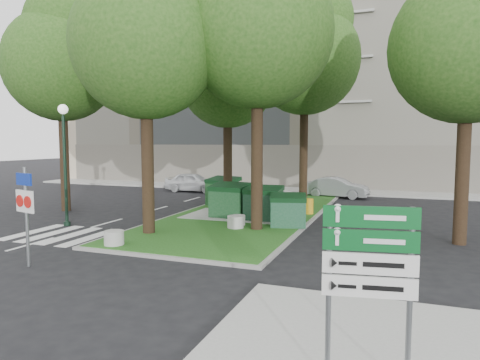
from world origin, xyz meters
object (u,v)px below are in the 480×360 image
at_px(street_lamp, 64,150).
at_px(car_white, 193,182).
at_px(tree_street_left, 63,54).
at_px(litter_bin, 309,206).
at_px(dumpster_b, 230,201).
at_px(bollard_mid, 238,220).
at_px(bollard_right, 236,222).
at_px(tree_median_near_left, 148,31).
at_px(car_silver, 337,188).
at_px(directional_sign, 369,268).
at_px(dumpster_a, 223,192).
at_px(dumpster_c, 263,203).
at_px(bollard_left, 114,238).
at_px(tree_street_right, 472,31).
at_px(tree_median_far, 307,49).
at_px(traffic_sign_pole, 26,203).
at_px(dumpster_d, 288,211).
at_px(tree_median_mid, 230,69).
at_px(tree_median_near_right, 260,17).

relative_size(street_lamp, car_white, 1.26).
relative_size(tree_street_left, car_white, 2.82).
distance_m(litter_bin, street_lamp, 10.84).
bearing_deg(dumpster_b, tree_street_left, -170.88).
height_order(bollard_mid, car_white, car_white).
bearing_deg(bollard_right, tree_median_near_left, -144.19).
distance_m(dumpster_b, car_silver, 9.80).
relative_size(directional_sign, car_silver, 0.65).
height_order(tree_median_near_left, tree_street_left, tree_street_left).
distance_m(dumpster_a, street_lamp, 8.20).
bearing_deg(dumpster_c, tree_median_near_left, -128.80).
relative_size(bollard_left, bollard_mid, 1.17).
xyz_separation_m(tree_street_left, bollard_left, (6.88, -5.56, -7.30)).
xyz_separation_m(tree_street_right, dumpster_b, (-9.02, 1.51, -6.13)).
height_order(tree_median_far, bollard_left, tree_median_far).
height_order(dumpster_a, directional_sign, directional_sign).
xyz_separation_m(tree_median_near_left, dumpster_c, (3.08, 3.87, -6.50)).
height_order(dumpster_c, car_white, dumpster_c).
bearing_deg(street_lamp, bollard_left, -30.66).
bearing_deg(traffic_sign_pole, street_lamp, 137.12).
height_order(dumpster_d, litter_bin, dumpster_d).
xyz_separation_m(tree_street_right, directional_sign, (-2.42, -10.06, -5.22)).
distance_m(dumpster_c, traffic_sign_pole, 9.45).
bearing_deg(car_white, tree_street_right, -125.26).
relative_size(tree_median_near_left, bollard_left, 16.62).
distance_m(dumpster_c, street_lamp, 8.44).
bearing_deg(dumpster_a, dumpster_b, -47.87).
distance_m(tree_median_mid, traffic_sign_pole, 12.33).
relative_size(tree_median_far, tree_street_right, 1.18).
bearing_deg(dumpster_c, bollard_right, -104.38).
height_order(tree_median_far, dumpster_c, tree_median_far).
height_order(dumpster_b, bollard_right, dumpster_b).
bearing_deg(car_silver, dumpster_b, 165.97).
bearing_deg(tree_median_mid, tree_median_far, 43.15).
relative_size(tree_median_mid, traffic_sign_pole, 3.63).
xyz_separation_m(tree_median_near_right, dumpster_d, (0.91, 0.84, -7.24)).
distance_m(tree_street_left, bollard_left, 11.47).
relative_size(tree_street_left, bollard_mid, 20.31).
height_order(dumpster_d, street_lamp, street_lamp).
distance_m(dumpster_b, litter_bin, 3.74).
bearing_deg(car_white, dumpster_a, -142.31).
height_order(dumpster_a, bollard_left, dumpster_a).
distance_m(tree_median_near_right, bollard_left, 9.38).
bearing_deg(dumpster_b, bollard_mid, -51.85).
xyz_separation_m(tree_street_right, bollard_mid, (-8.02, -0.06, -6.67)).
height_order(tree_median_near_left, directional_sign, tree_median_near_left).
xyz_separation_m(tree_median_near_right, tree_street_left, (-10.50, 1.50, -0.33)).
distance_m(tree_street_left, dumpster_b, 10.89).
height_order(tree_median_far, directional_sign, tree_median_far).
xyz_separation_m(litter_bin, street_lamp, (-8.88, -5.63, 2.63)).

